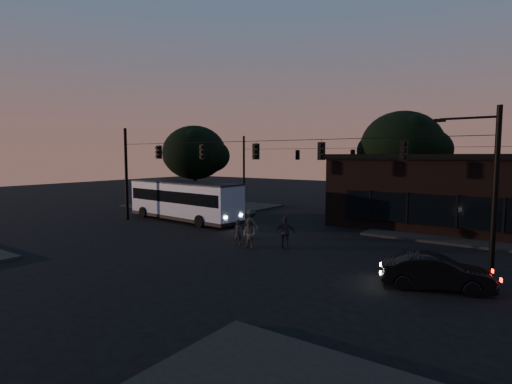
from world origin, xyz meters
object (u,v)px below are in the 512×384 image
Objects in this scene: car at (436,272)px; pedestrian_d at (251,224)px; building at (447,190)px; pedestrian_c at (285,232)px; bus at (184,199)px; pedestrian_a at (238,233)px; pedestrian_b at (249,234)px.

car is 2.18× the size of pedestrian_d.
building is at bearing -8.92° from car.
car is at bearing 165.31° from pedestrian_d.
building is 8.20× the size of pedestrian_c.
pedestrian_d is (-9.31, -12.06, -1.76)m from building.
pedestrian_d is (-3.26, 1.20, 0.01)m from pedestrian_c.
car is at bearing -81.29° from building.
bus is 10.35m from pedestrian_a.
pedestrian_d is (8.65, -2.56, -0.84)m from bus.
pedestrian_d is at bearing -42.34° from pedestrian_c.
building reaches higher than pedestrian_b.
pedestrian_b is 2.79m from pedestrian_d.
pedestrian_b reaches higher than pedestrian_a.
car is at bearing -0.90° from pedestrian_b.
pedestrian_a is (-11.17, 1.54, 0.08)m from car.
bus is 11.34m from pedestrian_b.
pedestrian_a is (9.19, -4.66, -1.02)m from bus.
car is 12.27m from pedestrian_d.
building is at bearing -136.63° from pedestrian_c.
pedestrian_d is (-11.71, 3.64, 0.27)m from car.
bus reaches higher than pedestrian_c.
pedestrian_a is at bearing -3.87° from pedestrian_c.
pedestrian_d is at bearing 103.07° from pedestrian_a.
pedestrian_b is at bearing -20.13° from bus.
building is 16.77m from pedestrian_a.
bus is 21.31m from car.
pedestrian_c reaches higher than car.
bus is 6.11× the size of pedestrian_c.
pedestrian_d is at bearing -127.67° from building.
bus is at bearing 151.74° from pedestrian_a.
pedestrian_c is 3.47m from pedestrian_d.
building is at bearing 68.07° from pedestrian_b.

